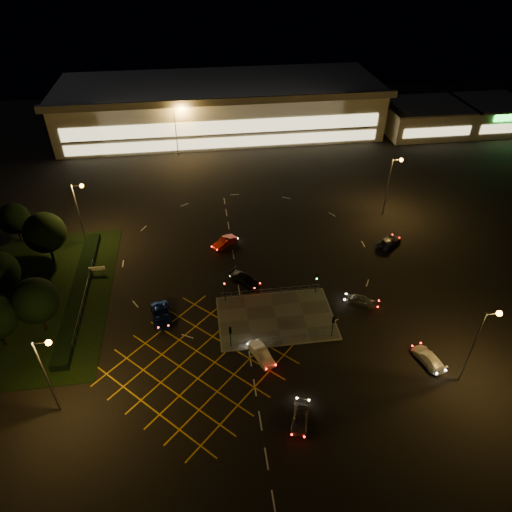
{
  "coord_description": "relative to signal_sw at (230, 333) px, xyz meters",
  "views": [
    {
      "loc": [
        -6.03,
        -42.18,
        40.31
      ],
      "look_at": [
        0.94,
        8.53,
        2.0
      ],
      "focal_mm": 32.0,
      "sensor_mm": 36.0,
      "label": 1
    }
  ],
  "objects": [
    {
      "name": "car_right_silver",
      "position": [
        17.36,
        5.01,
        -1.74
      ],
      "size": [
        3.96,
        3.01,
        1.26
      ],
      "primitive_type": "imported",
      "rotation": [
        0.0,
        0.0,
        1.09
      ],
      "color": "#A9ABB0",
      "rests_on": "ground"
    },
    {
      "name": "tree_d",
      "position": [
        -30.0,
        25.99,
        1.65
      ],
      "size": [
        4.68,
        4.68,
        6.37
      ],
      "color": "black",
      "rests_on": "ground"
    },
    {
      "name": "retail_unit_a",
      "position": [
        50.0,
        59.97,
        0.85
      ],
      "size": [
        18.8,
        14.8,
        6.35
      ],
      "color": "beige",
      "rests_on": "ground"
    },
    {
      "name": "car_east_grey",
      "position": [
        25.61,
        17.13,
        -1.72
      ],
      "size": [
        4.96,
        4.52,
        1.29
      ],
      "primitive_type": "imported",
      "rotation": [
        0.0,
        0.0,
        2.23
      ],
      "color": "black",
      "rests_on": "ground"
    },
    {
      "name": "car_queue_white",
      "position": [
        3.28,
        -2.12,
        -1.7
      ],
      "size": [
        2.79,
        4.28,
        1.33
      ],
      "primitive_type": "imported",
      "rotation": [
        0.0,
        0.0,
        0.37
      ],
      "color": "#BCBCBC",
      "rests_on": "ground"
    },
    {
      "name": "car_near_silver",
      "position": [
        5.93,
        -10.57,
        -1.69
      ],
      "size": [
        2.8,
        4.27,
        1.35
      ],
      "primitive_type": "imported",
      "rotation": [
        0.0,
        0.0,
        5.95
      ],
      "color": "#9EA0A5",
      "rests_on": "ground"
    },
    {
      "name": "streetlight_ne",
      "position": [
        28.44,
        25.99,
        4.2
      ],
      "size": [
        1.78,
        0.56,
        10.03
      ],
      "color": "slate",
      "rests_on": "ground"
    },
    {
      "name": "streetlight_far_left",
      "position": [
        -5.56,
        53.99,
        4.2
      ],
      "size": [
        1.78,
        0.56,
        10.03
      ],
      "color": "slate",
      "rests_on": "ground"
    },
    {
      "name": "tree_e",
      "position": [
        -22.0,
        5.99,
        2.28
      ],
      "size": [
        5.4,
        5.4,
        7.35
      ],
      "color": "black",
      "rests_on": "ground"
    },
    {
      "name": "car_far_dkgrey",
      "position": [
        2.98,
        11.19,
        -1.7
      ],
      "size": [
        4.53,
        4.57,
        1.33
      ],
      "primitive_type": "imported",
      "rotation": [
        0.0,
        0.0,
        0.78
      ],
      "color": "black",
      "rests_on": "ground"
    },
    {
      "name": "streetlight_nw",
      "position": [
        -19.56,
        23.99,
        4.2
      ],
      "size": [
        1.78,
        0.56,
        10.03
      ],
      "color": "slate",
      "rests_on": "ground"
    },
    {
      "name": "signal_sw",
      "position": [
        0.0,
        0.0,
        0.0
      ],
      "size": [
        0.28,
        0.3,
        3.15
      ],
      "rotation": [
        0.0,
        0.0,
        3.14
      ],
      "color": "black",
      "rests_on": "pedestrian_island"
    },
    {
      "name": "streetlight_se",
      "position": [
        24.44,
        -8.01,
        4.2
      ],
      "size": [
        1.78,
        0.56,
        10.03
      ],
      "color": "slate",
      "rests_on": "ground"
    },
    {
      "name": "signal_se",
      "position": [
        12.0,
        0.0,
        0.0
      ],
      "size": [
        0.28,
        0.3,
        3.15
      ],
      "rotation": [
        0.0,
        0.0,
        3.14
      ],
      "color": "black",
      "rests_on": "pedestrian_island"
    },
    {
      "name": "retail_unit_b",
      "position": [
        66.0,
        59.95,
        0.85
      ],
      "size": [
        14.8,
        14.8,
        6.35
      ],
      "color": "beige",
      "rests_on": "ground"
    },
    {
      "name": "supermarket",
      "position": [
        4.0,
        67.95,
        2.95
      ],
      "size": [
        72.0,
        26.5,
        10.5
      ],
      "color": "beige",
      "rests_on": "ground"
    },
    {
      "name": "car_approach_white",
      "position": [
        21.73,
        -5.17,
        -1.74
      ],
      "size": [
        2.8,
        4.66,
        1.26
      ],
      "primitive_type": "imported",
      "rotation": [
        0.0,
        0.0,
        3.39
      ],
      "color": "silver",
      "rests_on": "ground"
    },
    {
      "name": "grass_verge",
      "position": [
        -24.0,
        11.99,
        -2.33
      ],
      "size": [
        18.0,
        30.0,
        0.08
      ],
      "primitive_type": "cube",
      "color": "black",
      "rests_on": "ground"
    },
    {
      "name": "car_left_blue",
      "position": [
        -8.13,
        5.81,
        -1.69
      ],
      "size": [
        2.98,
        5.15,
        1.35
      ],
      "primitive_type": "imported",
      "rotation": [
        0.0,
        0.0,
        0.16
      ],
      "color": "navy",
      "rests_on": "ground"
    },
    {
      "name": "tree_c",
      "position": [
        -24.0,
        19.99,
        2.59
      ],
      "size": [
        5.76,
        5.76,
        7.84
      ],
      "color": "black",
      "rests_on": "ground"
    },
    {
      "name": "signal_ne",
      "position": [
        12.0,
        7.99,
        0.0
      ],
      "size": [
        0.28,
        0.3,
        3.15
      ],
      "color": "black",
      "rests_on": "pedestrian_island"
    },
    {
      "name": "ground",
      "position": [
        4.0,
        5.99,
        -2.37
      ],
      "size": [
        180.0,
        180.0,
        0.0
      ],
      "primitive_type": "plane",
      "color": "black",
      "rests_on": "ground"
    },
    {
      "name": "pedestrian_island",
      "position": [
        6.0,
        3.99,
        -2.31
      ],
      "size": [
        14.0,
        9.0,
        0.12
      ],
      "primitive_type": "cube",
      "color": "#4C4944",
      "rests_on": "ground"
    },
    {
      "name": "hedge",
      "position": [
        -19.0,
        11.99,
        -1.87
      ],
      "size": [
        2.0,
        26.0,
        1.0
      ],
      "primitive_type": "cube",
      "color": "black",
      "rests_on": "ground"
    },
    {
      "name": "car_circ_red",
      "position": [
        0.94,
        20.35,
        -1.68
      ],
      "size": [
        4.15,
        3.71,
        1.37
      ],
      "primitive_type": "imported",
      "rotation": [
        0.0,
        0.0,
        5.38
      ],
      "color": "#9B160B",
      "rests_on": "ground"
    },
    {
      "name": "streetlight_sw",
      "position": [
        -17.56,
        -6.01,
        4.2
      ],
      "size": [
        1.78,
        0.56,
        10.03
      ],
      "color": "slate",
      "rests_on": "ground"
    },
    {
      "name": "signal_nw",
      "position": [
        0.0,
        7.99,
        0.0
      ],
      "size": [
        0.28,
        0.3,
        3.15
      ],
      "color": "black",
      "rests_on": "pedestrian_island"
    },
    {
      "name": "streetlight_far_right",
      "position": [
        34.44,
        55.99,
        4.2
      ],
      "size": [
        1.78,
        0.56,
        10.03
      ],
      "color": "slate",
      "rests_on": "ground"
    }
  ]
}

